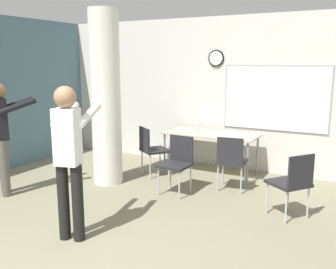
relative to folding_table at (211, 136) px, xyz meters
The scene contains 10 objects.
wall_back 0.93m from the folding_table, 85.71° to the left, with size 8.00×0.15×2.80m.
support_pillar 1.96m from the folding_table, 136.55° to the right, with size 0.48×0.48×2.80m.
folding_table is the anchor object (origin of this frame).
bottle_on_table 0.29m from the folding_table, 159.34° to the right, with size 0.06×0.06×0.24m.
chair_table_front 1.18m from the folding_table, 93.96° to the right, with size 0.46×0.46×0.87m.
chair_table_left 1.07m from the folding_table, 145.74° to the right, with size 0.61×0.61×0.87m.
chair_mid_room 2.14m from the folding_table, 39.12° to the right, with size 0.62×0.62×0.87m.
chair_table_right 0.95m from the folding_table, 48.11° to the right, with size 0.49×0.49×0.87m.
person_watching_back 3.39m from the folding_table, 133.43° to the right, with size 0.60×0.68×1.69m.
person_playing_front 3.14m from the folding_table, 98.10° to the right, with size 0.51×0.69×1.74m.
Camera 1 is at (2.38, -1.64, 2.00)m, focal length 40.00 mm.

